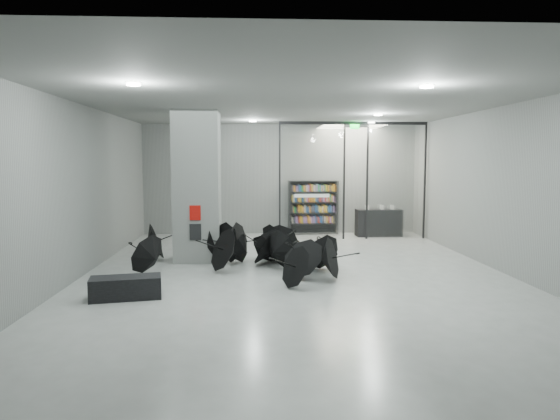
{
  "coord_description": "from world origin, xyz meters",
  "views": [
    {
      "loc": [
        -1.01,
        -11.89,
        2.7
      ],
      "look_at": [
        -0.3,
        1.5,
        1.4
      ],
      "focal_mm": 32.98,
      "sensor_mm": 36.0,
      "label": 1
    }
  ],
  "objects": [
    {
      "name": "fire_cabinet",
      "position": [
        -2.5,
        1.38,
        1.35
      ],
      "size": [
        0.28,
        0.04,
        0.38
      ],
      "primitive_type": "cube",
      "color": "#A50A07",
      "rests_on": "column"
    },
    {
      "name": "bookshelf",
      "position": [
        1.2,
        6.75,
        0.98
      ],
      "size": [
        1.81,
        0.52,
        1.96
      ],
      "primitive_type": null,
      "rotation": [
        0.0,
        0.0,
        0.09
      ],
      "color": "black",
      "rests_on": "ground"
    },
    {
      "name": "exit_sign",
      "position": [
        2.4,
        5.3,
        3.82
      ],
      "size": [
        0.3,
        0.06,
        0.15
      ],
      "primitive_type": "cube",
      "color": "#0CE533",
      "rests_on": "room"
    },
    {
      "name": "room",
      "position": [
        0.0,
        0.0,
        2.84
      ],
      "size": [
        14.0,
        14.02,
        4.01
      ],
      "color": "gray",
      "rests_on": "ground"
    },
    {
      "name": "umbrella_cluster",
      "position": [
        -0.98,
        0.85,
        0.32
      ],
      "size": [
        5.66,
        4.35,
        1.29
      ],
      "color": "black",
      "rests_on": "ground"
    },
    {
      "name": "column",
      "position": [
        -2.5,
        2.0,
        2.0
      ],
      "size": [
        1.2,
        1.2,
        4.0
      ],
      "primitive_type": "cube",
      "color": "slate",
      "rests_on": "ground"
    },
    {
      "name": "info_panel",
      "position": [
        -2.5,
        1.38,
        0.85
      ],
      "size": [
        0.3,
        0.03,
        0.42
      ],
      "primitive_type": "cube",
      "color": "black",
      "rests_on": "column"
    },
    {
      "name": "bench",
      "position": [
        -3.5,
        -1.89,
        0.22
      ],
      "size": [
        1.43,
        0.82,
        0.43
      ],
      "primitive_type": "cube",
      "rotation": [
        0.0,
        0.0,
        0.19
      ],
      "color": "black",
      "rests_on": "ground"
    },
    {
      "name": "glass_partition",
      "position": [
        2.39,
        5.5,
        2.18
      ],
      "size": [
        5.06,
        0.08,
        4.0
      ],
      "color": "silver",
      "rests_on": "ground"
    },
    {
      "name": "shop_counter",
      "position": [
        3.47,
        6.13,
        0.48
      ],
      "size": [
        1.6,
        0.66,
        0.96
      ],
      "primitive_type": "cube",
      "rotation": [
        0.0,
        0.0,
        0.01
      ],
      "color": "black",
      "rests_on": "ground"
    }
  ]
}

